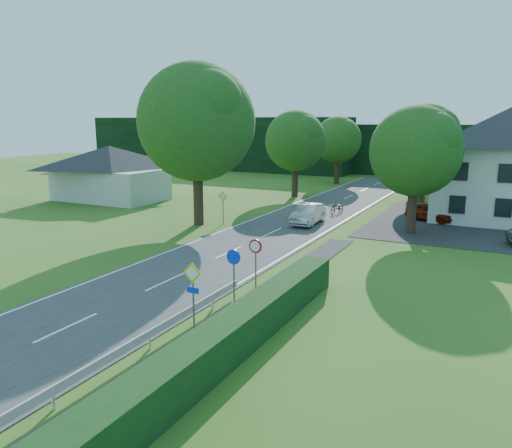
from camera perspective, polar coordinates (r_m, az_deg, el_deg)
The scene contains 26 objects.
road at distance 30.75m, azimuth -1.27°, elevation -2.43°, with size 7.00×80.00×0.04m, color #323335.
footpath at distance 14.45m, azimuth -19.00°, elevation -20.40°, with size 1.50×44.00×0.04m, color #272729.
parking_pad at distance 40.04m, azimuth 23.40°, elevation -0.07°, with size 14.00×16.00×0.04m, color #272729.
line_edge_left at distance 32.36m, azimuth -6.36°, elevation -1.74°, with size 0.12×80.00×0.01m, color white.
line_edge_right at distance 29.39m, azimuth 4.33°, elevation -3.08°, with size 0.12×80.00×0.01m, color white.
line_centre at distance 30.74m, azimuth -1.27°, elevation -2.39°, with size 0.12×80.00×0.01m, color white, non-canonical shape.
tree_main at distance 36.37m, azimuth -6.75°, elevation 8.95°, with size 9.40×9.40×11.64m, color #244B16, non-canonical shape.
tree_left_far at distance 50.16m, azimuth 4.51°, elevation 7.99°, with size 7.00×7.00×8.58m, color #244B16, non-canonical shape.
tree_right_far at distance 48.88m, azimuth 18.67°, elevation 7.62°, with size 7.40×7.40×9.09m, color #244B16, non-canonical shape.
tree_left_back at distance 61.26m, azimuth 9.28°, elevation 8.32°, with size 6.60×6.60×8.07m, color #244B16, non-canonical shape.
tree_right_back at distance 56.97m, azimuth 18.83°, elevation 7.34°, with size 6.20×6.20×7.56m, color #244B16, non-canonical shape.
tree_right_mid at distance 34.87m, azimuth 17.65°, elevation 5.84°, with size 7.00×7.00×8.58m, color #244B16, non-canonical shape.
treeline_left at distance 80.28m, azimuth -4.82°, elevation 9.19°, with size 44.00×6.00×8.00m, color black.
treeline_right at distance 72.64m, azimuth 22.25°, elevation 7.70°, with size 30.00×5.00×7.00m, color black.
bungalow_left at distance 50.01m, azimuth -16.34°, elevation 5.73°, with size 11.00×6.50×5.20m.
house_white at distance 42.39m, azimuth 26.86°, elevation 6.24°, with size 10.60×8.40×8.60m.
streetlight at distance 36.90m, azimuth 17.51°, elevation 6.41°, with size 2.03×0.18×8.00m.
sign_priority_right at distance 18.22m, azimuth -7.25°, elevation -6.77°, with size 0.78×0.09×2.59m.
sign_roundabout at distance 20.69m, azimuth -2.57°, elevation -4.78°, with size 0.64×0.08×2.37m.
sign_speed_limit at distance 22.35m, azimuth -0.06°, elevation -3.25°, with size 0.64×0.11×2.37m.
sign_priority_left at distance 36.82m, azimuth -3.81°, elevation 2.61°, with size 0.78×0.09×2.44m.
moving_car at distance 37.07m, azimuth 5.98°, elevation 1.15°, with size 1.54×4.42×1.46m, color silver.
motorcycle at distance 41.44m, azimuth 9.25°, elevation 1.85°, with size 0.65×1.87×0.98m, color black.
parked_car_red at distance 40.17m, azimuth 19.37°, elevation 1.27°, with size 1.56×3.88×1.32m, color #651B0B.
parked_car_silver_a at distance 40.89m, azimuth 23.47°, elevation 1.27°, with size 1.60×4.59×1.51m, color #B8B7BC.
parasol at distance 40.98m, azimuth 21.27°, elevation 1.80°, with size 2.17×2.21×1.99m, color #B70E19.
Camera 1 is at (14.09, -6.27, 7.56)m, focal length 35.00 mm.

